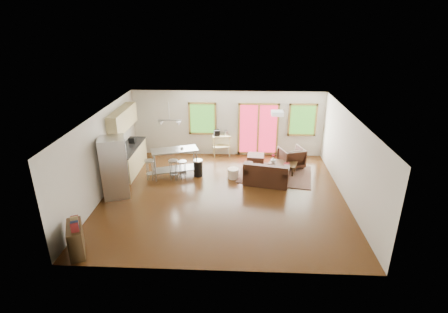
{
  "coord_description": "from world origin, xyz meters",
  "views": [
    {
      "loc": [
        0.48,
        -9.73,
        5.3
      ],
      "look_at": [
        0.0,
        0.3,
        1.2
      ],
      "focal_mm": 28.0,
      "sensor_mm": 36.0,
      "label": 1
    }
  ],
  "objects_px": {
    "refrigerator": "(114,167)",
    "coffee_table": "(283,164)",
    "island": "(175,158)",
    "rug": "(275,174)",
    "armchair": "(291,156)",
    "kitchen_cart": "(221,138)",
    "loveseat": "(266,175)",
    "ottoman": "(256,160)"
  },
  "relations": [
    {
      "from": "coffee_table",
      "to": "island",
      "type": "xyz_separation_m",
      "value": [
        -3.79,
        -0.44,
        0.35
      ]
    },
    {
      "from": "loveseat",
      "to": "armchair",
      "type": "xyz_separation_m",
      "value": [
        1.01,
        1.44,
        0.11
      ]
    },
    {
      "from": "rug",
      "to": "ottoman",
      "type": "height_order",
      "value": "ottoman"
    },
    {
      "from": "rug",
      "to": "refrigerator",
      "type": "height_order",
      "value": "refrigerator"
    },
    {
      "from": "coffee_table",
      "to": "ottoman",
      "type": "xyz_separation_m",
      "value": [
        -0.94,
        0.65,
        -0.13
      ]
    },
    {
      "from": "kitchen_cart",
      "to": "island",
      "type": "bearing_deg",
      "value": -126.71
    },
    {
      "from": "coffee_table",
      "to": "kitchen_cart",
      "type": "bearing_deg",
      "value": 146.16
    },
    {
      "from": "loveseat",
      "to": "refrigerator",
      "type": "height_order",
      "value": "refrigerator"
    },
    {
      "from": "rug",
      "to": "kitchen_cart",
      "type": "distance_m",
      "value": 2.76
    },
    {
      "from": "loveseat",
      "to": "coffee_table",
      "type": "distance_m",
      "value": 1.1
    },
    {
      "from": "armchair",
      "to": "coffee_table",
      "type": "bearing_deg",
      "value": 37.14
    },
    {
      "from": "refrigerator",
      "to": "kitchen_cart",
      "type": "xyz_separation_m",
      "value": [
        3.07,
        3.49,
        -0.22
      ]
    },
    {
      "from": "loveseat",
      "to": "ottoman",
      "type": "relative_size",
      "value": 2.61
    },
    {
      "from": "armchair",
      "to": "kitchen_cart",
      "type": "relative_size",
      "value": 0.78
    },
    {
      "from": "ottoman",
      "to": "kitchen_cart",
      "type": "relative_size",
      "value": 0.57
    },
    {
      "from": "rug",
      "to": "loveseat",
      "type": "xyz_separation_m",
      "value": [
        -0.37,
        -0.72,
        0.3
      ]
    },
    {
      "from": "coffee_table",
      "to": "island",
      "type": "height_order",
      "value": "island"
    },
    {
      "from": "ottoman",
      "to": "kitchen_cart",
      "type": "distance_m",
      "value": 1.72
    },
    {
      "from": "island",
      "to": "kitchen_cart",
      "type": "bearing_deg",
      "value": 53.29
    },
    {
      "from": "refrigerator",
      "to": "loveseat",
      "type": "bearing_deg",
      "value": -6.37
    },
    {
      "from": "refrigerator",
      "to": "coffee_table",
      "type": "bearing_deg",
      "value": 1.02
    },
    {
      "from": "rug",
      "to": "armchair",
      "type": "xyz_separation_m",
      "value": [
        0.64,
        0.71,
        0.41
      ]
    },
    {
      "from": "loveseat",
      "to": "island",
      "type": "height_order",
      "value": "island"
    },
    {
      "from": "armchair",
      "to": "island",
      "type": "bearing_deg",
      "value": -5.52
    },
    {
      "from": "coffee_table",
      "to": "kitchen_cart",
      "type": "relative_size",
      "value": 1.01
    },
    {
      "from": "ottoman",
      "to": "refrigerator",
      "type": "distance_m",
      "value": 5.19
    },
    {
      "from": "rug",
      "to": "kitchen_cart",
      "type": "xyz_separation_m",
      "value": [
        -2.03,
        1.72,
        0.73
      ]
    },
    {
      "from": "island",
      "to": "rug",
      "type": "bearing_deg",
      "value": 4.31
    },
    {
      "from": "rug",
      "to": "loveseat",
      "type": "height_order",
      "value": "loveseat"
    },
    {
      "from": "refrigerator",
      "to": "island",
      "type": "bearing_deg",
      "value": 24.67
    },
    {
      "from": "loveseat",
      "to": "coffee_table",
      "type": "relative_size",
      "value": 1.46
    },
    {
      "from": "armchair",
      "to": "ottoman",
      "type": "distance_m",
      "value": 1.33
    },
    {
      "from": "loveseat",
      "to": "coffee_table",
      "type": "bearing_deg",
      "value": 66.09
    },
    {
      "from": "armchair",
      "to": "kitchen_cart",
      "type": "height_order",
      "value": "kitchen_cart"
    },
    {
      "from": "coffee_table",
      "to": "armchair",
      "type": "distance_m",
      "value": 0.66
    },
    {
      "from": "rug",
      "to": "island",
      "type": "relative_size",
      "value": 1.48
    },
    {
      "from": "rug",
      "to": "ottoman",
      "type": "relative_size",
      "value": 4.07
    },
    {
      "from": "loveseat",
      "to": "refrigerator",
      "type": "bearing_deg",
      "value": -155.74
    },
    {
      "from": "island",
      "to": "refrigerator",
      "type": "bearing_deg",
      "value": -136.47
    },
    {
      "from": "rug",
      "to": "island",
      "type": "xyz_separation_m",
      "value": [
        -3.51,
        -0.27,
        0.67
      ]
    },
    {
      "from": "armchair",
      "to": "island",
      "type": "height_order",
      "value": "island"
    },
    {
      "from": "refrigerator",
      "to": "armchair",
      "type": "bearing_deg",
      "value": 4.54
    }
  ]
}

